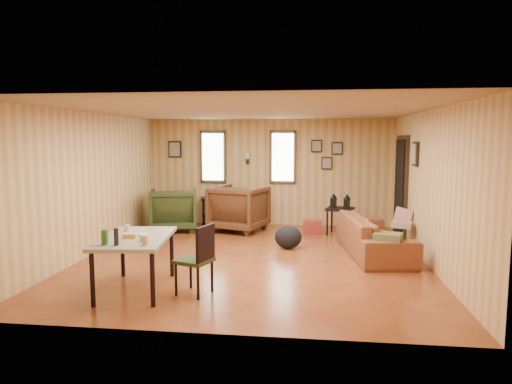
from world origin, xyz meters
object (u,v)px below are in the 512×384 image
(recliner_brown, at_px, (239,206))
(recliner_green, at_px, (174,208))
(sofa, at_px, (374,229))
(side_table, at_px, (340,207))
(end_table, at_px, (214,205))
(dining_table, at_px, (135,242))

(recliner_brown, bearing_deg, recliner_green, 22.55)
(sofa, xyz_separation_m, side_table, (-0.47, 1.60, 0.14))
(end_table, bearing_deg, recliner_green, -128.57)
(end_table, xyz_separation_m, dining_table, (-0.01, -4.75, 0.21))
(recliner_brown, height_order, end_table, recliner_brown)
(recliner_green, xyz_separation_m, end_table, (0.69, 0.87, -0.06))
(recliner_brown, relative_size, recliner_green, 1.09)
(recliner_brown, relative_size, dining_table, 0.73)
(side_table, bearing_deg, end_table, 163.03)
(recliner_brown, xyz_separation_m, dining_table, (-0.72, -3.98, 0.11))
(recliner_green, bearing_deg, dining_table, 85.23)
(sofa, bearing_deg, side_table, 8.94)
(recliner_green, relative_size, dining_table, 0.67)
(sofa, xyz_separation_m, dining_table, (-3.31, -2.28, 0.21))
(sofa, xyz_separation_m, recliner_brown, (-2.59, 1.70, 0.10))
(recliner_brown, distance_m, dining_table, 4.05)
(sofa, bearing_deg, end_table, 45.68)
(recliner_green, relative_size, side_table, 1.17)
(end_table, bearing_deg, recliner_brown, -47.10)
(dining_table, bearing_deg, recliner_green, 93.20)
(sofa, distance_m, recliner_brown, 3.09)
(sofa, bearing_deg, dining_table, 117.04)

